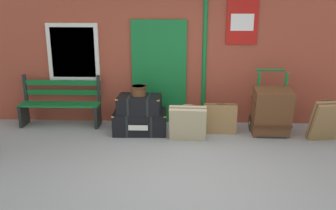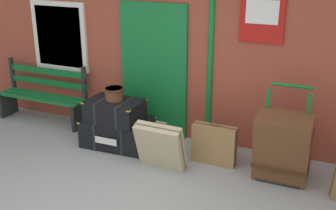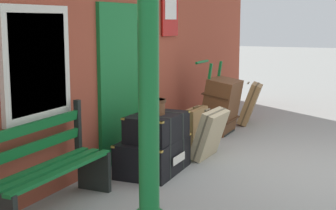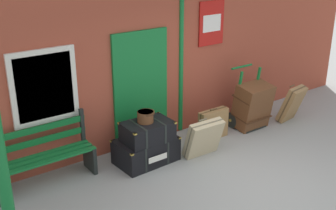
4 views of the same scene
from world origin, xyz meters
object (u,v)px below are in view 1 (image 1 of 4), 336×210
large_brown_trunk (272,112)px  suitcase_oxblood (188,123)px  suitcase_cream (325,121)px  steamer_trunk_middle (140,104)px  suitcase_umber (220,119)px  platform_bench (61,104)px  porters_trolley (269,119)px  round_hatbox (139,90)px  steamer_trunk_base (140,122)px

large_brown_trunk → suitcase_oxblood: large_brown_trunk is taller
large_brown_trunk → suitcase_cream: size_ratio=1.21×
steamer_trunk_middle → suitcase_umber: size_ratio=1.31×
platform_bench → porters_trolley: bearing=-3.7°
steamer_trunk_middle → round_hatbox: (-0.01, 0.03, 0.27)m
porters_trolley → suitcase_umber: 0.94m
platform_bench → steamer_trunk_base: platform_bench is taller
suitcase_cream → suitcase_oxblood: bearing=-177.9°
platform_bench → steamer_trunk_middle: 1.71m
platform_bench → suitcase_cream: bearing=-7.9°
round_hatbox → large_brown_trunk: size_ratio=0.31×
steamer_trunk_base → suitcase_oxblood: 1.01m
steamer_trunk_base → large_brown_trunk: size_ratio=1.10×
large_brown_trunk → suitcase_oxblood: (-1.56, -0.34, -0.13)m
steamer_trunk_base → porters_trolley: 2.47m
platform_bench → steamer_trunk_middle: platform_bench is taller
steamer_trunk_base → suitcase_oxblood: (0.91, -0.42, 0.13)m
suitcase_oxblood → suitcase_umber: (0.62, 0.44, -0.06)m
steamer_trunk_middle → platform_bench: bearing=166.0°
porters_trolley → suitcase_oxblood: 1.64m
large_brown_trunk → suitcase_oxblood: 1.60m
steamer_trunk_base → platform_bench: bearing=167.7°
steamer_trunk_middle → porters_trolley: (2.46, 0.14, -0.31)m
platform_bench → steamer_trunk_middle: (1.65, -0.41, 0.14)m
round_hatbox → suitcase_cream: round_hatbox is taller
round_hatbox → suitcase_umber: 1.64m
round_hatbox → suitcase_umber: (1.54, 0.04, -0.56)m
large_brown_trunk → steamer_trunk_middle: bearing=179.4°
round_hatbox → suitcase_cream: 3.42m
round_hatbox → suitcase_oxblood: 1.12m
steamer_trunk_base → round_hatbox: bearing=-117.7°
suitcase_umber → round_hatbox: bearing=-178.4°
porters_trolley → suitcase_cream: bearing=-25.3°
steamer_trunk_middle → porters_trolley: size_ratio=0.68×
suitcase_cream → round_hatbox: bearing=174.8°
round_hatbox → suitcase_umber: round_hatbox is taller
large_brown_trunk → suitcase_umber: 0.96m
suitcase_umber → platform_bench: bearing=173.9°
platform_bench → steamer_trunk_base: 1.71m
platform_bench → suitcase_cream: 5.06m
suitcase_cream → steamer_trunk_middle: bearing=175.2°
steamer_trunk_middle → suitcase_oxblood: size_ratio=1.21×
steamer_trunk_base → suitcase_umber: 1.53m
platform_bench → porters_trolley: 4.13m
large_brown_trunk → suitcase_umber: large_brown_trunk is taller
platform_bench → large_brown_trunk: size_ratio=1.70×
platform_bench → suitcase_oxblood: (2.56, -0.78, -0.11)m
steamer_trunk_base → porters_trolley: size_ratio=0.85×
large_brown_trunk → suitcase_cream: 0.94m
steamer_trunk_middle → suitcase_oxblood: steamer_trunk_middle is taller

